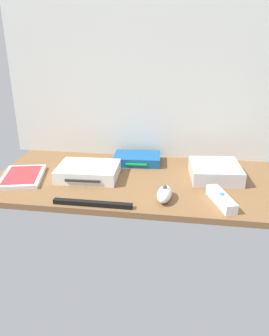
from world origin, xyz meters
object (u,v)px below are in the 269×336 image
remote_nunchuk (164,194)px  sensor_bar (93,204)px  mini_computer (215,171)px  remote_wand (221,199)px  network_router (137,159)px  game_console (88,171)px  game_case (22,177)px

remote_nunchuk → sensor_bar: size_ratio=0.43×
mini_computer → remote_nunchuk: mini_computer is taller
mini_computer → remote_wand: 19.20cm
mini_computer → network_router: bearing=159.8°
game_console → mini_computer: (44.48, 5.84, 0.44)cm
game_case → sensor_bar: (29.81, -15.70, -0.06)cm
game_case → game_console: bearing=-2.2°
game_console → game_case: (-22.74, -4.67, -1.44)cm
game_console → sensor_bar: (7.07, -20.37, -1.50)cm
remote_wand → remote_nunchuk: remote_nunchuk is taller
mini_computer → remote_nunchuk: 25.45cm
mini_computer → remote_wand: mini_computer is taller
sensor_bar → mini_computer: bearing=35.2°
network_router → sensor_bar: bearing=-106.4°
remote_nunchuk → network_router: bearing=116.8°
mini_computer → game_case: mini_computer is taller
remote_nunchuk → sensor_bar: remote_nunchuk is taller
mini_computer → game_case: bearing=-171.1°
game_console → remote_nunchuk: 30.96cm
network_router → remote_wand: bearing=-49.2°
mini_computer → sensor_bar: (-37.41, -26.21, -1.94)cm
mini_computer → remote_wand: size_ratio=1.23×
remote_wand → sensor_bar: size_ratio=0.63×
sensor_bar → remote_nunchuk: bearing=18.6°
game_case → remote_nunchuk: (50.63, -8.78, 1.28)cm
mini_computer → game_console: bearing=-172.5°
game_console → remote_wand: size_ratio=1.43×
remote_wand → sensor_bar: remote_wand is taller
network_router → sensor_bar: 37.90cm
sensor_bar → game_console: bearing=109.3°
game_console → sensor_bar: bearing=-73.4°
network_router → mini_computer: bearing=-24.2°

